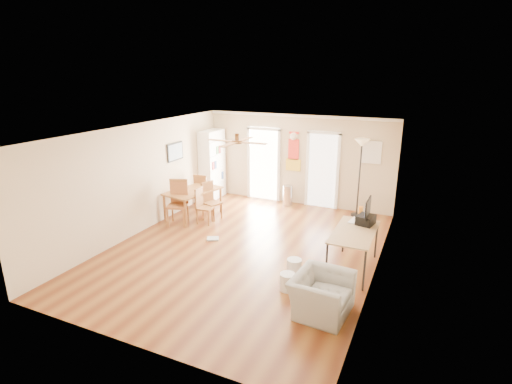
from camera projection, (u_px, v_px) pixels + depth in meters
The scene contains 30 objects.
floor at pixel (245, 249), 8.63m from camera, with size 7.00×7.00×0.00m, color brown.
ceiling at pixel (244, 131), 7.86m from camera, with size 5.50×7.00×0.00m, color silver, non-canonical shape.
wall_back at pixel (298, 160), 11.29m from camera, with size 5.50×0.04×2.60m, color beige, non-canonical shape.
wall_front at pixel (128, 264), 5.20m from camera, with size 5.50×0.04×2.60m, color beige, non-canonical shape.
wall_left at pixel (140, 179), 9.33m from camera, with size 0.04×7.00×2.60m, color beige, non-canonical shape.
wall_right at pixel (379, 211), 7.16m from camera, with size 0.04×7.00×2.60m, color beige, non-canonical shape.
crown_molding at pixel (244, 133), 7.87m from camera, with size 5.50×7.00×0.08m, color white, non-canonical shape.
kitchen_doorway at pixel (264, 165), 11.76m from camera, with size 0.90×0.10×2.10m, color white, non-canonical shape.
bathroom_doorway at pixel (322, 171), 11.05m from camera, with size 0.80×0.10×2.10m, color white, non-canonical shape.
wall_decal at pixel (294, 151), 11.25m from camera, with size 0.46×0.03×1.10m, color red.
ac_grille at pixel (372, 152), 10.34m from camera, with size 0.50×0.04×0.60m, color white.
framed_poster at pixel (175, 152), 10.42m from camera, with size 0.04×0.66×0.48m, color black.
ceiling_fan at pixel (237, 142), 7.65m from camera, with size 1.24×1.24×0.20m, color #593819, non-canonical shape.
bookshelf at pixel (212, 165), 11.88m from camera, with size 0.42×0.93×2.08m, color white, non-canonical shape.
dining_table at pixel (194, 203), 10.49m from camera, with size 0.88×1.46×0.73m, color #925B2F, non-canonical shape.
dining_chair_right_a at pixel (212, 201), 10.28m from camera, with size 0.40×0.40×0.97m, color #945B30, non-canonical shape.
dining_chair_right_b at pixel (205, 206), 9.99m from camera, with size 0.38×0.38×0.92m, color #9F6733, non-canonical shape.
dining_chair_near at pixel (177, 203), 9.88m from camera, with size 0.46×0.46×1.13m, color #A76336, non-canonical shape.
dining_chair_far at pixel (203, 190), 11.29m from camera, with size 0.39×0.39×0.95m, color brown, non-canonical shape.
trash_can at pixel (288, 195), 11.38m from camera, with size 0.27×0.27×0.59m, color #B2B1B3.
torchiere_lamp at pixel (359, 178), 10.35m from camera, with size 0.39×0.39×2.09m, color black, non-canonical shape.
computer_desk at pixel (353, 250), 7.65m from camera, with size 0.76×1.51×0.81m, color #A18757, non-canonical shape.
imac at pixel (368, 212), 7.80m from camera, with size 0.08×0.57×0.53m, color black, non-canonical shape.
keyboard at pixel (354, 220), 8.06m from camera, with size 0.13×0.40×0.02m, color silver.
printer at pixel (366, 220), 7.84m from camera, with size 0.31×0.36×0.19m, color black.
orange_bottle at pixel (361, 213), 8.12m from camera, with size 0.09×0.09×0.27m, color orange.
wastebasket_a at pixel (294, 267), 7.49m from camera, with size 0.28×0.28×0.33m, color silver.
wastebasket_b at pixel (287, 282), 6.98m from camera, with size 0.28×0.28×0.32m, color silver.
floor_cloth at pixel (213, 239), 9.12m from camera, with size 0.27×0.21×0.04m, color #9FA09A.
armchair at pixel (321, 294), 6.30m from camera, with size 0.99×0.86×0.64m, color #969692.
Camera 1 is at (3.48, -7.07, 3.75)m, focal length 27.55 mm.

